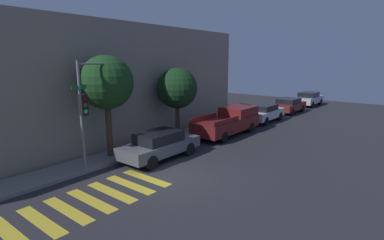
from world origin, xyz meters
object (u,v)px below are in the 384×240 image
(traffic_light_pole, at_px, (92,97))
(pickup_truck, at_px, (229,121))
(sedan_near_corner, at_px, (160,145))
(sedan_tail_of_row, at_px, (309,98))
(tree_near_corner, at_px, (106,83))
(sedan_far_end, at_px, (289,105))
(tree_midblock, at_px, (177,89))
(sedan_middle, at_px, (264,113))

(traffic_light_pole, distance_m, pickup_truck, 9.82)
(traffic_light_pole, bearing_deg, sedan_near_corner, -24.19)
(sedan_tail_of_row, height_order, tree_near_corner, tree_near_corner)
(tree_near_corner, bearing_deg, traffic_light_pole, -149.94)
(sedan_near_corner, distance_m, tree_near_corner, 3.97)
(tree_near_corner, bearing_deg, sedan_far_end, -6.21)
(sedan_tail_of_row, height_order, tree_midblock, tree_midblock)
(sedan_near_corner, xyz_separation_m, sedan_tail_of_row, (23.00, 0.00, 0.03))
(pickup_truck, bearing_deg, sedan_tail_of_row, 0.00)
(sedan_middle, xyz_separation_m, sedan_tail_of_row, (11.11, -0.00, 0.03))
(traffic_light_pole, xyz_separation_m, tree_midblock, (6.50, 0.77, -0.16))
(tree_midblock, bearing_deg, sedan_middle, -13.93)
(traffic_light_pole, relative_size, sedan_middle, 1.14)
(tree_near_corner, bearing_deg, pickup_truck, -14.11)
(traffic_light_pole, height_order, sedan_middle, traffic_light_pole)
(sedan_far_end, height_order, tree_midblock, tree_midblock)
(sedan_far_end, distance_m, sedan_tail_of_row, 5.79)
(sedan_near_corner, bearing_deg, sedan_tail_of_row, 0.00)
(sedan_tail_of_row, distance_m, tree_midblock, 19.58)
(pickup_truck, bearing_deg, sedan_near_corner, 180.00)
(sedan_far_end, bearing_deg, sedan_tail_of_row, 0.00)
(sedan_tail_of_row, bearing_deg, sedan_far_end, -180.00)
(pickup_truck, xyz_separation_m, tree_near_corner, (-8.10, 2.04, 2.93))
(sedan_near_corner, distance_m, sedan_middle, 11.89)
(sedan_near_corner, bearing_deg, sedan_far_end, 0.00)
(traffic_light_pole, distance_m, sedan_near_corner, 4.02)
(pickup_truck, distance_m, sedan_tail_of_row, 16.40)
(traffic_light_pole, distance_m, tree_midblock, 6.55)
(sedan_far_end, relative_size, tree_midblock, 0.99)
(tree_near_corner, bearing_deg, sedan_middle, -8.65)
(sedan_middle, height_order, tree_midblock, tree_midblock)
(pickup_truck, bearing_deg, sedan_middle, 0.00)
(sedan_far_end, bearing_deg, traffic_light_pole, 176.38)
(traffic_light_pole, height_order, tree_midblock, traffic_light_pole)
(traffic_light_pole, relative_size, tree_near_corner, 0.95)
(traffic_light_pole, height_order, sedan_near_corner, traffic_light_pole)
(traffic_light_pole, height_order, sedan_tail_of_row, traffic_light_pole)
(sedan_near_corner, relative_size, tree_near_corner, 0.85)
(traffic_light_pole, relative_size, tree_midblock, 1.10)
(sedan_middle, relative_size, sedan_tail_of_row, 0.93)
(sedan_far_end, xyz_separation_m, tree_near_corner, (-18.71, 2.04, 3.07))
(sedan_middle, relative_size, tree_near_corner, 0.84)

